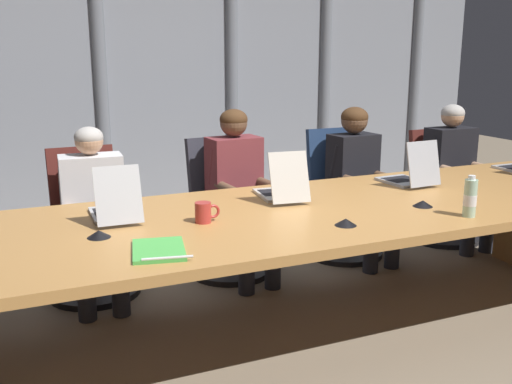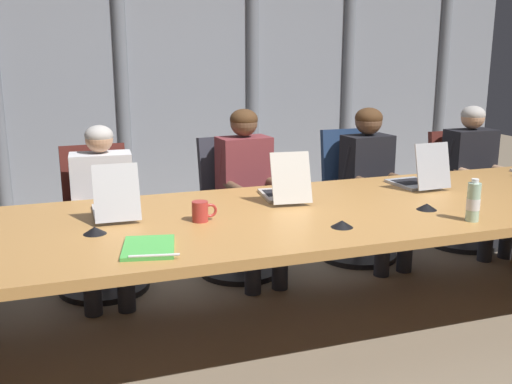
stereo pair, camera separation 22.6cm
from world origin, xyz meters
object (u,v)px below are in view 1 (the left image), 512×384
Objects in this scene: office_chair_right_end at (442,198)px; conference_mic_middle at (99,234)px; person_left_mid at (94,205)px; laptop_center at (281,189)px; office_chair_center at (227,223)px; water_bottle_primary at (470,198)px; spiral_notepad at (159,250)px; office_chair_left_mid at (90,240)px; conference_mic_left_side at (346,222)px; coffee_mug_near at (204,212)px; person_center at (240,185)px; conference_mic_right_side at (423,203)px; laptop_left_mid at (115,208)px; person_right_end at (456,167)px; laptop_right_mid at (409,176)px; person_right_mid at (360,174)px; office_chair_right_mid at (342,208)px.

conference_mic_middle is (-3.02, -1.15, 0.40)m from office_chair_right_end.
laptop_center is at bearing 59.44° from person_left_mid.
water_bottle_primary is (0.76, -1.56, 0.47)m from office_chair_center.
spiral_notepad is (0.20, -0.31, -0.01)m from conference_mic_middle.
office_chair_left_mid is 1.52m from spiral_notepad.
conference_mic_left_side is 0.95m from spiral_notepad.
office_chair_right_end is at bearing -60.33° from laptop_center.
laptop_center is 3.32× the size of coffee_mug_near.
conference_mic_left_side is 0.32× the size of spiral_notepad.
water_bottle_primary is 1.99× the size of conference_mic_left_side.
person_center reaches higher than office_chair_right_end.
conference_mic_middle and conference_mic_right_side have the same top height.
person_left_mid is 5.08× the size of water_bottle_primary.
laptop_left_mid reaches higher than office_chair_left_mid.
conference_mic_right_side is at bearing 108.70° from water_bottle_primary.
water_bottle_primary is at bearing -40.79° from person_right_end.
office_chair_center reaches higher than conference_mic_right_side.
conference_mic_middle is (-2.02, -0.34, -0.04)m from laptop_right_mid.
office_chair_left_mid is at bearing -170.23° from person_left_mid.
person_left_mid is at bearing 128.91° from conference_mic_left_side.
laptop_right_mid reaches higher than laptop_center.
conference_mic_right_side is (0.64, -0.48, -0.04)m from laptop_center.
coffee_mug_near is at bearing 26.71° from person_left_mid.
person_right_mid is at bearing 82.96° from office_chair_left_mid.
laptop_right_mid is 2.05m from conference_mic_middle.
water_bottle_primary is 0.29m from conference_mic_right_side.
person_right_mid is 8.94× the size of coffee_mug_near.
laptop_left_mid is at bearing 150.61° from conference_mic_left_side.
coffee_mug_near is at bearing 171.22° from conference_mic_right_side.
office_chair_left_mid reaches higher than coffee_mug_near.
person_right_mid is 1.19m from conference_mic_right_side.
office_chair_right_mid is at bearing 58.67° from conference_mic_left_side.
conference_mic_left_side is at bearing -27.75° from coffee_mug_near.
conference_mic_left_side reaches higher than spiral_notepad.
conference_mic_left_side is (1.02, -0.58, -0.04)m from laptop_left_mid.
office_chair_left_mid is 2.78× the size of spiral_notepad.
office_chair_right_mid is at bearing -3.99° from laptop_right_mid.
conference_mic_left_side is 1.19m from conference_mic_middle.
spiral_notepad is at bearing -50.97° from office_chair_right_mid.
water_bottle_primary reaches higher than conference_mic_middle.
person_right_mid reaches higher than office_chair_center.
office_chair_left_mid is at bearing 85.03° from conference_mic_middle.
laptop_left_mid is at bearing 148.14° from coffee_mug_near.
office_chair_center is 0.82× the size of person_center.
person_right_mid is (0.04, -0.16, 0.30)m from office_chair_right_mid.
conference_mic_right_side is (0.64, -1.14, 0.08)m from person_center.
laptop_center is 0.36× the size of person_center.
laptop_right_mid is at bearing -9.97° from person_right_mid.
person_left_mid is 0.97× the size of person_right_end.
person_right_end is at bearing 80.78° from office_chair_right_mid.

